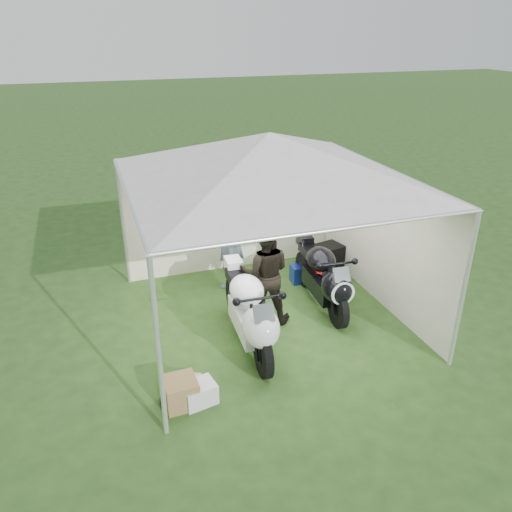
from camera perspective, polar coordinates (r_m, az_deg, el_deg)
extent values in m
plane|color=#28461B|center=(8.23, 1.33, -7.00)|extent=(80.00, 80.00, 0.00)
cylinder|color=silver|center=(5.58, -11.07, -10.66)|extent=(0.06, 0.06, 2.30)
cylinder|color=silver|center=(7.12, 22.61, -3.90)|extent=(0.06, 0.06, 2.30)
cylinder|color=silver|center=(9.14, -14.95, 3.53)|extent=(0.06, 0.06, 2.30)
cylinder|color=silver|center=(10.15, 8.16, 6.28)|extent=(0.06, 0.06, 2.30)
cube|color=silver|center=(9.45, -2.80, 5.08)|extent=(4.00, 0.02, 2.30)
cube|color=silver|center=(7.30, -13.49, -1.84)|extent=(0.02, 4.00, 2.30)
cube|color=silver|center=(8.54, 14.12, 2.10)|extent=(0.02, 4.00, 2.30)
pyramid|color=white|center=(7.19, 1.54, 11.22)|extent=(5.66, 5.66, 0.70)
cube|color=#99A5B7|center=(8.92, -13.18, 7.97)|extent=(0.22, 0.02, 0.28)
cube|color=#99A5B7|center=(8.96, -10.94, 8.25)|extent=(0.22, 0.02, 0.28)
cube|color=#99A5B7|center=(9.01, -8.73, 8.51)|extent=(0.22, 0.01, 0.28)
cube|color=#99A5B7|center=(9.07, -6.54, 8.75)|extent=(0.22, 0.01, 0.28)
cube|color=#99A5B7|center=(9.01, -13.00, 6.15)|extent=(0.22, 0.02, 0.28)
cube|color=#99A5B7|center=(9.05, -10.79, 6.43)|extent=(0.22, 0.01, 0.28)
cube|color=#99A5B7|center=(9.10, -8.61, 6.70)|extent=(0.22, 0.02, 0.28)
cube|color=#99A5B7|center=(9.16, -6.45, 6.95)|extent=(0.22, 0.01, 0.28)
cylinder|color=#D8590C|center=(9.23, -1.64, 9.83)|extent=(3.20, 0.02, 0.02)
cylinder|color=black|center=(6.83, 0.81, -11.13)|extent=(0.15, 0.68, 0.67)
cylinder|color=black|center=(8.10, -2.38, -4.83)|extent=(0.20, 0.68, 0.67)
cube|color=white|center=(7.35, -0.82, -7.35)|extent=(0.44, 1.08, 0.34)
ellipsoid|color=white|center=(6.71, 0.55, -8.11)|extent=(0.54, 0.70, 0.56)
ellipsoid|color=white|center=(7.22, -1.08, -3.89)|extent=(0.53, 0.71, 0.39)
cube|color=black|center=(7.63, -1.94, -2.77)|extent=(0.33, 0.69, 0.16)
cube|color=white|center=(7.91, -2.61, -1.00)|extent=(0.26, 0.35, 0.20)
cube|color=black|center=(7.63, -1.72, -4.41)|extent=(0.14, 0.62, 0.11)
cube|color=#3F474C|center=(6.45, 0.90, -6.57)|extent=(0.28, 0.18, 0.24)
cylinder|color=black|center=(7.95, 9.37, -5.98)|extent=(0.15, 0.64, 0.63)
cylinder|color=black|center=(9.13, 5.65, -1.44)|extent=(0.20, 0.64, 0.63)
cube|color=black|center=(8.45, 7.54, -3.21)|extent=(0.42, 1.02, 0.32)
ellipsoid|color=black|center=(7.86, 9.23, -3.50)|extent=(0.51, 0.66, 0.53)
ellipsoid|color=black|center=(8.35, 7.43, -0.34)|extent=(0.50, 0.68, 0.37)
cube|color=black|center=(8.72, 6.37, 0.42)|extent=(0.31, 0.65, 0.15)
cube|color=black|center=(8.99, 5.60, 1.80)|extent=(0.25, 0.33, 0.19)
cube|color=#900907|center=(8.71, 6.56, -0.92)|extent=(0.14, 0.58, 0.11)
cube|color=#3F474C|center=(7.64, 9.75, -2.12)|extent=(0.26, 0.17, 0.22)
cylinder|color=white|center=(7.68, 9.92, -4.28)|extent=(0.38, 0.05, 0.38)
cube|color=#1C35B6|center=(9.29, 5.38, -1.99)|extent=(0.46, 0.30, 0.33)
imported|color=black|center=(7.77, 1.04, -1.99)|extent=(0.98, 0.88, 1.67)
imported|color=slate|center=(8.83, -3.05, 2.25)|extent=(0.79, 0.83, 1.91)
cube|color=black|center=(9.74, 8.21, -0.20)|extent=(0.60, 0.53, 0.52)
cube|color=silver|center=(6.55, -6.54, -15.31)|extent=(0.47, 0.39, 0.27)
cube|color=olive|center=(6.53, -8.59, -15.13)|extent=(0.42, 0.42, 0.36)
cube|color=#B5BABE|center=(6.71, -7.77, -14.52)|extent=(0.39, 0.36, 0.23)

